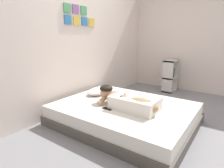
% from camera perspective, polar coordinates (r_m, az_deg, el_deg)
% --- Properties ---
extents(ground_plane, '(12.94, 12.94, 0.00)m').
position_cam_1_polar(ground_plane, '(2.96, 12.41, -11.87)').
color(ground_plane, gray).
extents(back_wall, '(4.47, 0.12, 2.50)m').
position_cam_1_polar(back_wall, '(3.52, -10.12, 13.42)').
color(back_wall, silver).
rests_on(back_wall, ground).
extents(side_wall_right, '(0.10, 5.90, 2.50)m').
position_cam_1_polar(side_wall_right, '(4.92, 21.55, 12.82)').
color(side_wall_right, beige).
rests_on(side_wall_right, ground).
extents(bed, '(1.55, 1.97, 0.30)m').
position_cam_1_polar(bed, '(2.88, 3.70, -9.09)').
color(bed, '#4C4742').
rests_on(bed, ground).
extents(pillow, '(0.52, 0.32, 0.11)m').
position_cam_1_polar(pillow, '(3.32, -3.86, -2.03)').
color(pillow, white).
rests_on(pillow, bed).
extents(person_lying, '(0.43, 0.92, 0.27)m').
position_cam_1_polar(person_lying, '(2.69, 4.43, -4.87)').
color(person_lying, silver).
rests_on(person_lying, bed).
extents(dog, '(0.26, 0.57, 0.21)m').
position_cam_1_polar(dog, '(2.53, 8.11, -6.25)').
color(dog, '#9E7A56').
rests_on(dog, bed).
extents(coffee_cup, '(0.12, 0.09, 0.07)m').
position_cam_1_polar(coffee_cup, '(3.19, 0.67, -3.02)').
color(coffee_cup, '#D84C47').
rests_on(coffee_cup, bed).
extents(cell_phone, '(0.07, 0.14, 0.01)m').
position_cam_1_polar(cell_phone, '(2.64, -1.36, -7.52)').
color(cell_phone, black).
rests_on(cell_phone, bed).
extents(bookshelf, '(0.45, 0.24, 0.75)m').
position_cam_1_polar(bookshelf, '(4.70, 17.31, 2.52)').
color(bookshelf, silver).
rests_on(bookshelf, ground).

